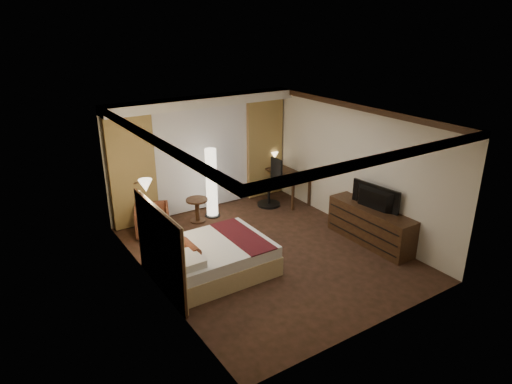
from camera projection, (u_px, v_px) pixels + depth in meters
floor at (267, 253)px, 8.97m from camera, size 4.50×5.50×0.01m
ceiling at (268, 117)px, 7.99m from camera, size 4.50×5.50×0.01m
back_wall at (201, 154)px, 10.62m from camera, size 4.50×0.02×2.70m
left_wall at (153, 216)px, 7.33m from camera, size 0.02×5.50×2.70m
right_wall at (355, 168)px, 9.63m from camera, size 0.02×5.50×2.70m
crown_molding at (268, 120)px, 8.01m from camera, size 4.50×5.50×0.12m
soffit at (204, 101)px, 9.98m from camera, size 4.50×0.50×0.20m
curtain_sheer at (203, 158)px, 10.60m from camera, size 2.48×0.04×2.45m
curtain_left_drape at (132, 172)px, 9.68m from camera, size 1.00×0.14×2.45m
curtain_right_drape at (264, 148)px, 11.42m from camera, size 1.00×0.14×2.45m
wall_sconce at (146, 186)px, 7.85m from camera, size 0.24×0.24×0.24m
bed at (214, 258)px, 8.19m from camera, size 1.96×1.53×0.57m
headboard at (160, 250)px, 7.51m from camera, size 0.12×1.83×1.50m
armchair at (152, 219)px, 9.58m from camera, size 0.88×0.85×0.71m
side_table at (197, 210)px, 10.24m from camera, size 0.49×0.49×0.54m
floor_lamp at (211, 183)px, 10.32m from camera, size 0.34×0.34×1.63m
desk at (286, 186)px, 11.39m from camera, size 0.55×1.31×0.75m
desk_lamp at (275, 160)px, 11.59m from camera, size 0.18×0.18×0.34m
office_chair at (269, 183)px, 10.99m from camera, size 0.57×0.57×1.16m
dresser at (370, 225)px, 9.24m from camera, size 0.50×1.96×0.76m
television at (372, 194)px, 8.97m from camera, size 0.75×1.16×0.14m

